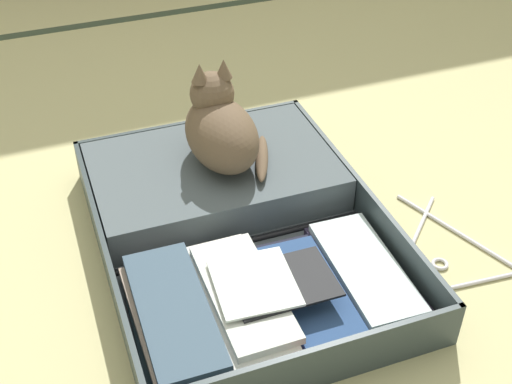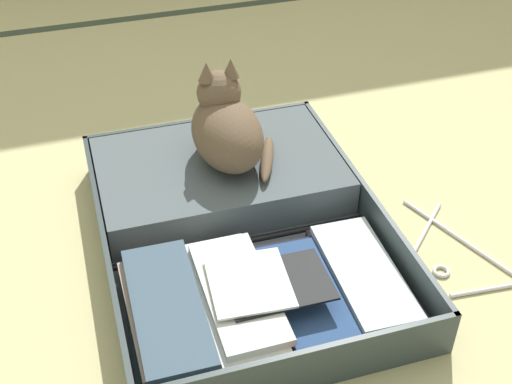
{
  "view_description": "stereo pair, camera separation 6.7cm",
  "coord_description": "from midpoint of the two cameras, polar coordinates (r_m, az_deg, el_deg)",
  "views": [
    {
      "loc": [
        -0.29,
        -1.24,
        1.11
      ],
      "look_at": [
        0.13,
        -0.13,
        0.2
      ],
      "focal_mm": 47.4,
      "sensor_mm": 36.0,
      "label": 1
    },
    {
      "loc": [
        -0.23,
        -1.26,
        1.11
      ],
      "look_at": [
        0.13,
        -0.13,
        0.2
      ],
      "focal_mm": 47.4,
      "sensor_mm": 36.0,
      "label": 2
    }
  ],
  "objects": [
    {
      "name": "black_cat",
      "position": [
        1.7,
        -4.19,
        5.36
      ],
      "size": [
        0.23,
        0.28,
        0.26
      ],
      "color": "brown",
      "rests_on": "open_suitcase"
    },
    {
      "name": "ground_plane",
      "position": [
        1.69,
        -6.79,
        -3.8
      ],
      "size": [
        10.0,
        10.0,
        0.0
      ],
      "primitive_type": "plane",
      "color": "#CAC286"
    },
    {
      "name": "clothes_hanger",
      "position": [
        1.71,
        15.91,
        -4.62
      ],
      "size": [
        0.3,
        0.45,
        0.01
      ],
      "color": "silver",
      "rests_on": "ground_plane"
    },
    {
      "name": "tatami_border",
      "position": [
        2.85,
        -14.35,
        13.56
      ],
      "size": [
        4.8,
        0.05,
        0.0
      ],
      "color": "#3A4834",
      "rests_on": "ground_plane"
    },
    {
      "name": "open_suitcase",
      "position": [
        1.66,
        -3.51,
        -2.33
      ],
      "size": [
        0.66,
        0.88,
        0.12
      ],
      "color": "#313D3F",
      "rests_on": "ground_plane"
    }
  ]
}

